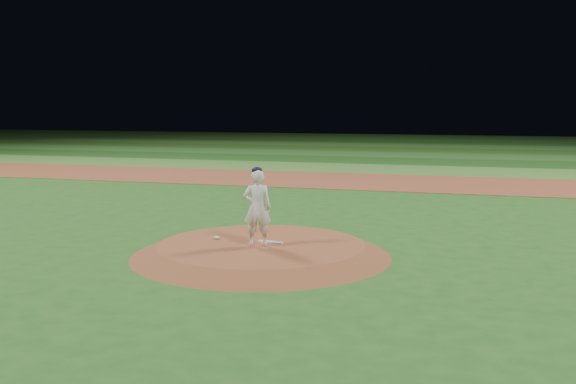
% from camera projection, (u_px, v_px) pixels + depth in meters
% --- Properties ---
extents(ground, '(120.00, 120.00, 0.00)m').
position_uv_depth(ground, '(261.00, 255.00, 13.63)').
color(ground, '#23561B').
rests_on(ground, ground).
extents(infield_dirt_band, '(70.00, 6.00, 0.02)m').
position_uv_depth(infield_dirt_band, '(369.00, 181.00, 26.93)').
color(infield_dirt_band, brown).
rests_on(infield_dirt_band, ground).
extents(outfield_stripe_0, '(70.00, 5.00, 0.02)m').
position_uv_depth(outfield_stripe_0, '(387.00, 169.00, 32.16)').
color(outfield_stripe_0, '#3E762B').
rests_on(outfield_stripe_0, ground).
extents(outfield_stripe_1, '(70.00, 5.00, 0.02)m').
position_uv_depth(outfield_stripe_1, '(399.00, 161.00, 36.91)').
color(outfield_stripe_1, '#1C4A17').
rests_on(outfield_stripe_1, ground).
extents(outfield_stripe_2, '(70.00, 5.00, 0.02)m').
position_uv_depth(outfield_stripe_2, '(409.00, 155.00, 41.65)').
color(outfield_stripe_2, '#2B6324').
rests_on(outfield_stripe_2, ground).
extents(outfield_stripe_3, '(70.00, 5.00, 0.02)m').
position_uv_depth(outfield_stripe_3, '(416.00, 150.00, 46.40)').
color(outfield_stripe_3, '#254F19').
rests_on(outfield_stripe_3, ground).
extents(outfield_stripe_4, '(70.00, 5.00, 0.02)m').
position_uv_depth(outfield_stripe_4, '(422.00, 146.00, 51.15)').
color(outfield_stripe_4, '#316424').
rests_on(outfield_stripe_4, ground).
extents(outfield_stripe_5, '(70.00, 5.00, 0.02)m').
position_uv_depth(outfield_stripe_5, '(427.00, 142.00, 55.90)').
color(outfield_stripe_5, '#1E4D18').
rests_on(outfield_stripe_5, ground).
extents(pitchers_mound, '(5.50, 5.50, 0.25)m').
position_uv_depth(pitchers_mound, '(261.00, 249.00, 13.62)').
color(pitchers_mound, brown).
rests_on(pitchers_mound, ground).
extents(pitching_rubber, '(0.58, 0.20, 0.03)m').
position_uv_depth(pitching_rubber, '(271.00, 242.00, 13.70)').
color(pitching_rubber, silver).
rests_on(pitching_rubber, pitchers_mound).
extents(rosin_bag, '(0.13, 0.13, 0.07)m').
position_uv_depth(rosin_bag, '(216.00, 237.00, 14.06)').
color(rosin_bag, silver).
rests_on(rosin_bag, pitchers_mound).
extents(pitcher_on_mound, '(0.67, 0.54, 1.66)m').
position_uv_depth(pitcher_on_mound, '(257.00, 207.00, 13.29)').
color(pitcher_on_mound, white).
rests_on(pitcher_on_mound, pitchers_mound).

